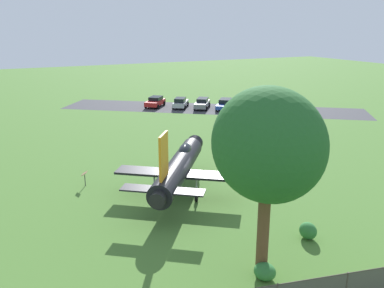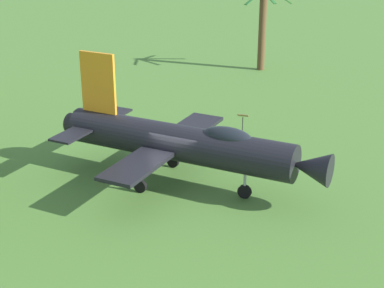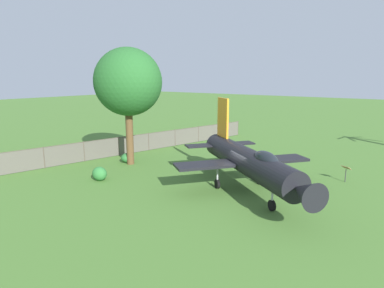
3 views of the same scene
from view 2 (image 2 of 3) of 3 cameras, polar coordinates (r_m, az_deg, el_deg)
name	(u,v)px [view 2 (image 2 of 3)]	position (r m, az deg, el deg)	size (l,w,h in m)	color
ground_plane	(178,183)	(26.11, -1.38, -3.92)	(200.00, 200.00, 0.00)	#47722D
display_jet	(185,143)	(25.14, -0.70, 0.11)	(11.45, 9.65, 5.60)	black
palm_tree	(262,30)	(45.22, 6.97, 11.15)	(4.12, 3.43, 6.33)	brown
info_plaque	(243,118)	(31.93, 5.05, 2.55)	(0.71, 0.61, 1.14)	#333333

